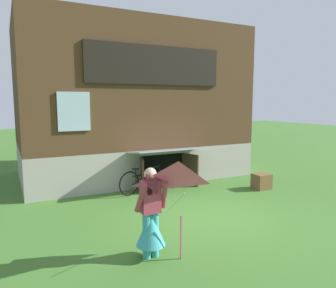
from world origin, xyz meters
The scene contains 6 objects.
ground_plane centered at (0.00, 0.00, 0.00)m, with size 60.00×60.00×0.00m, color #3D6B28.
log_house centered at (0.00, 5.35, 2.73)m, with size 7.91×5.81×5.46m.
person centered at (-2.10, -1.38, 0.69)m, with size 0.61×0.52×1.63m.
kite centered at (-1.87, -1.97, 1.35)m, with size 1.24×1.23×1.68m.
bicycle_black centered at (-0.65, 2.59, 0.38)m, with size 1.66×0.56×0.79m.
wooden_crate centered at (2.90, 1.26, 0.24)m, with size 0.52×0.44×0.48m, color brown.
Camera 1 is at (-4.31, -6.45, 2.77)m, focal length 34.79 mm.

